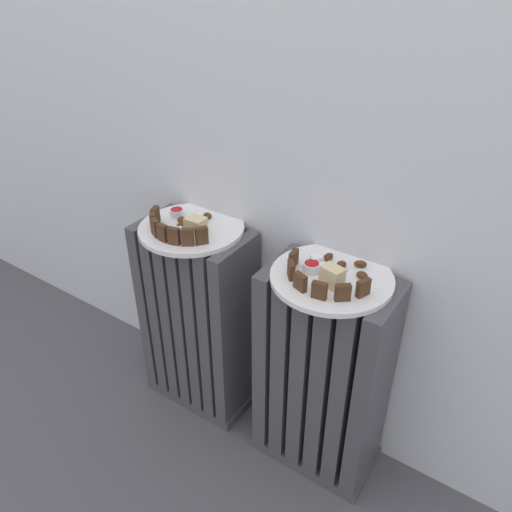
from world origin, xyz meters
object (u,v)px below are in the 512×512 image
fork (334,275)px  plate_left (192,228)px  jam_bowl_left (177,212)px  plate_right (332,278)px  jam_bowl_right (312,267)px  radiator_right (322,377)px  radiator_left (199,320)px

fork → plate_left: bearing=-179.9°
jam_bowl_left → fork: bearing=-2.5°
plate_right → fork: 0.01m
jam_bowl_right → fork: jam_bowl_right is taller
jam_bowl_right → fork: (0.05, 0.01, -0.01)m
radiator_right → jam_bowl_right: size_ratio=14.93×
fork → radiator_left: bearing=-179.9°
radiator_right → plate_left: 0.50m
radiator_right → plate_left: bearing=-180.0°
radiator_left → plate_left: 0.30m
radiator_left → jam_bowl_left: (-0.07, 0.02, 0.32)m
plate_left → jam_bowl_right: bearing=-1.8°
radiator_left → plate_right: plate_right is taller
radiator_right → plate_right: plate_right is taller
plate_left → plate_right: size_ratio=1.00×
radiator_right → plate_left: (-0.40, -0.00, 0.30)m
plate_right → jam_bowl_left: size_ratio=7.18×
radiator_right → jam_bowl_right: 0.32m
plate_left → jam_bowl_left: (-0.07, 0.02, 0.02)m
plate_right → jam_bowl_left: (-0.46, 0.02, 0.02)m
jam_bowl_left → jam_bowl_right: same height
jam_bowl_right → radiator_right: bearing=13.8°
plate_right → jam_bowl_right: jam_bowl_right is taller
radiator_left → jam_bowl_right: 0.48m
jam_bowl_left → fork: jam_bowl_left is taller
plate_right → jam_bowl_right: 0.05m
radiator_left → jam_bowl_left: size_ratio=15.43×
plate_left → jam_bowl_left: 0.07m
plate_left → fork: fork is taller
fork → jam_bowl_left: bearing=177.5°
plate_left → jam_bowl_left: jam_bowl_left is taller
plate_right → fork: (0.00, 0.00, 0.01)m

